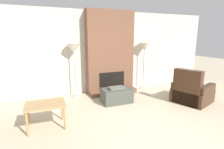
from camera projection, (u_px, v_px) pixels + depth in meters
ground_plane at (173, 140)px, 3.08m from camera, size 24.00×24.00×0.00m
wall_back at (108, 52)px, 5.77m from camera, size 7.65×0.06×2.60m
fireplace at (110, 54)px, 5.59m from camera, size 1.52×0.63×2.60m
ottoman at (117, 95)px, 4.83m from camera, size 0.81×0.50×0.44m
armchair at (191, 93)px, 4.83m from camera, size 1.16×1.14×0.96m
side_table at (45, 107)px, 3.44m from camera, size 0.75×0.53×0.51m
floor_lamp_left at (74, 50)px, 5.07m from camera, size 0.40×0.40×1.61m
floor_lamp_right at (144, 48)px, 5.94m from camera, size 0.40×0.40×1.60m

